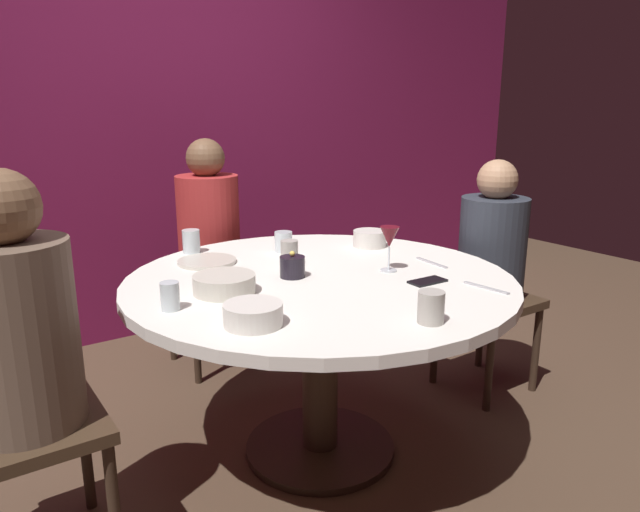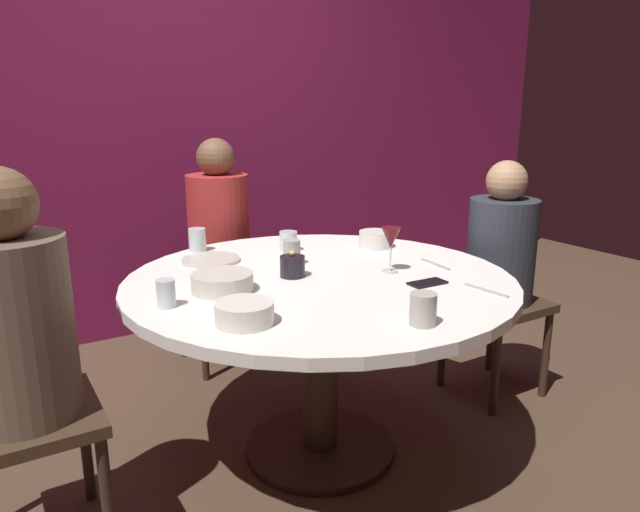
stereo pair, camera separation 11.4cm
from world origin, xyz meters
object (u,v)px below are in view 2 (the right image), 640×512
object	(u,v)px
cup_center_front	(166,293)
seated_diner_right	(501,253)
candle_holder	(292,266)
dinner_plate	(211,260)
seated_diner_left	(16,328)
cup_far_edge	(288,241)
cell_phone	(427,283)
wine_glass	(391,240)
cup_by_left_diner	(292,252)
seated_diner_back	(219,229)
cup_by_right_diner	(197,240)
bowl_salad_center	(376,239)
bowl_serving_large	(245,313)
bowl_small_white	(222,282)
cup_near_candle	(423,309)
dining_table	(320,310)

from	to	relation	value
cup_center_front	seated_diner_right	bearing A→B (deg)	1.20
candle_holder	dinner_plate	size ratio (longest dim) A/B	0.43
seated_diner_left	cup_far_edge	world-z (taller)	seated_diner_left
seated_diner_left	cell_phone	xyz separation A→B (m)	(1.31, -0.28, -0.00)
wine_glass	seated_diner_left	bearing A→B (deg)	176.01
candle_holder	cup_by_left_diner	xyz separation A→B (m)	(0.08, 0.15, 0.01)
seated_diner_back	cup_by_right_diner	size ratio (longest dim) A/B	11.83
cell_phone	bowl_salad_center	xyz separation A→B (m)	(0.17, 0.55, 0.03)
wine_glass	bowl_serving_large	world-z (taller)	wine_glass
candle_holder	bowl_small_white	bearing A→B (deg)	-174.63
cell_phone	cup_far_edge	bearing A→B (deg)	16.96
seated_diner_left	cup_far_edge	distance (m)	1.19
wine_glass	cup_by_right_diner	xyz separation A→B (m)	(-0.52, 0.70, -0.08)
bowl_salad_center	candle_holder	bearing A→B (deg)	-158.88
cup_near_candle	seated_diner_left	bearing A→B (deg)	150.59
cell_phone	cup_near_candle	world-z (taller)	cup_near_candle
dining_table	candle_holder	xyz separation A→B (m)	(-0.09, 0.05, 0.18)
cell_phone	cup_center_front	xyz separation A→B (m)	(-0.88, 0.25, 0.04)
cup_by_right_diner	cup_center_front	distance (m)	0.73
cell_phone	cup_center_front	distance (m)	0.91
dinner_plate	cup_by_right_diner	bearing A→B (deg)	85.82
cup_center_front	cup_by_left_diner	bearing A→B (deg)	21.95
bowl_salad_center	seated_diner_left	bearing A→B (deg)	-169.89
candle_holder	cup_near_candle	world-z (taller)	candle_holder
cup_near_candle	bowl_salad_center	bearing A→B (deg)	61.63
dining_table	bowl_small_white	size ratio (longest dim) A/B	6.80
seated_diner_left	bowl_small_white	xyz separation A→B (m)	(0.65, 0.03, 0.03)
seated_diner_back	cup_far_edge	bearing A→B (deg)	8.17
cell_phone	cup_by_right_diner	distance (m)	1.05
dinner_plate	cell_phone	xyz separation A→B (m)	(0.55, -0.70, -0.00)
dining_table	seated_diner_back	world-z (taller)	seated_diner_back
dinner_plate	bowl_small_white	xyz separation A→B (m)	(-0.11, -0.39, 0.03)
cup_by_left_diner	seated_diner_left	bearing A→B (deg)	-168.71
dinner_plate	cell_phone	size ratio (longest dim) A/B	1.70
cup_by_left_diner	cup_far_edge	world-z (taller)	cup_by_left_diner
dining_table	cup_by_left_diner	xyz separation A→B (m)	(-0.01, 0.20, 0.19)
candle_holder	wine_glass	distance (m)	0.39
bowl_small_white	cup_by_right_diner	bearing A→B (deg)	78.11
bowl_serving_large	cup_by_left_diner	distance (m)	0.66
dining_table	cup_by_right_diner	size ratio (longest dim) A/B	14.33
dinner_plate	cup_near_candle	size ratio (longest dim) A/B	2.45
seated_diner_left	wine_glass	distance (m)	1.30
dining_table	cup_near_candle	world-z (taller)	cup_near_candle
dining_table	cup_center_front	bearing A→B (deg)	-176.83
cell_phone	seated_diner_left	bearing A→B (deg)	78.98
dining_table	seated_diner_back	bearing A→B (deg)	90.00
cup_center_front	bowl_salad_center	bearing A→B (deg)	15.80
cup_center_front	candle_holder	bearing A→B (deg)	9.78
cell_phone	cup_center_front	world-z (taller)	cup_center_front
seated_diner_back	bowl_salad_center	world-z (taller)	seated_diner_back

